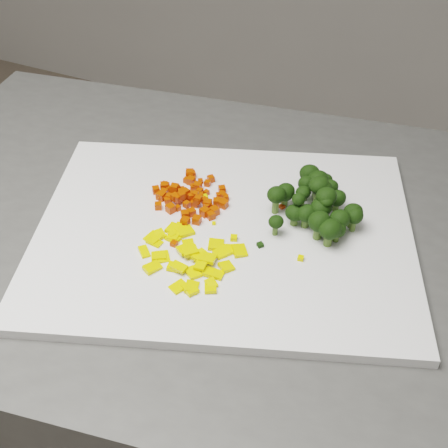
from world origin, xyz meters
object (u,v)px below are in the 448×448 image
at_px(cutting_board, 224,233).
at_px(pepper_pile, 189,251).
at_px(counter_block, 207,409).
at_px(carrot_pile, 188,191).
at_px(broccoli_pile, 313,198).

bearing_deg(cutting_board, pepper_pile, -105.33).
height_order(counter_block, cutting_board, cutting_board).
xyz_separation_m(counter_block, pepper_pile, (0.02, -0.08, 0.47)).
height_order(counter_block, pepper_pile, pepper_pile).
xyz_separation_m(counter_block, carrot_pile, (-0.03, 0.02, 0.48)).
distance_m(carrot_pile, pepper_pile, 0.12).
bearing_deg(carrot_pile, broccoli_pile, 12.31).
xyz_separation_m(cutting_board, carrot_pile, (-0.07, 0.04, 0.02)).
bearing_deg(cutting_board, broccoli_pile, 38.10).
relative_size(pepper_pile, broccoli_pile, 0.97).
bearing_deg(cutting_board, counter_block, 161.34).
relative_size(cutting_board, carrot_pile, 4.50).
bearing_deg(cutting_board, carrot_pile, 151.94).
xyz_separation_m(counter_block, cutting_board, (0.04, -0.01, 0.46)).
distance_m(counter_block, broccoli_pile, 0.52).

